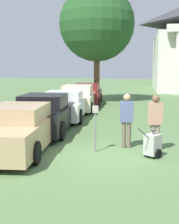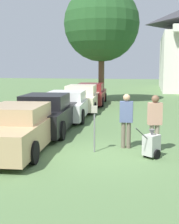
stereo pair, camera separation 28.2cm
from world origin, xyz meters
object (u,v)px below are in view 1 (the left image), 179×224
parked_car_tan (20,128)px  equipment_cart (153,144)px  parked_car_maroon (87,94)px  person_supervisor (155,119)px  parked_car_cream (78,98)px  parked_car_black (45,114)px  parked_car_white (64,106)px  person_worker (127,117)px  parking_meter (95,120)px

parked_car_tan → equipment_cart: size_ratio=5.42×
parked_car_maroon → person_supervisor: (4.29, -12.09, 0.34)m
parked_car_tan → person_supervisor: person_supervisor is taller
parked_car_cream → person_supervisor: (4.29, -8.99, 0.32)m
parked_car_maroon → equipment_cart: 13.44m
parked_car_maroon → parked_car_black: bearing=-94.7°
parked_car_white → parked_car_maroon: 6.55m
parked_car_maroon → person_worker: 12.28m
parked_car_maroon → equipment_cart: (4.21, -12.77, -0.29)m
parked_car_cream → person_worker: 9.33m
parked_car_black → person_worker: (3.39, -2.00, 0.30)m
parked_car_white → equipment_cart: size_ratio=4.87×
parking_meter → person_worker: (0.93, 0.67, 0.01)m
person_supervisor → parking_meter: bearing=-5.0°
parked_car_black → parked_car_white: bearing=85.4°
parked_car_tan → parked_car_cream: parked_car_cream is taller
parked_car_white → equipment_cart: 7.51m
parked_car_cream → parked_car_white: bearing=-94.7°
parked_car_black → person_supervisor: (4.29, -2.30, 0.30)m
parked_car_maroon → person_worker: size_ratio=3.02×
person_supervisor → parked_car_maroon: bearing=-86.7°
person_worker → person_supervisor: size_ratio=1.00×
parked_car_cream → person_worker: size_ratio=3.03×
person_supervisor → parked_car_cream: bearing=-80.7°
parked_car_black → parked_car_cream: 6.69m
parked_car_cream → parked_car_tan: bearing=-94.7°
parked_car_tan → person_worker: 3.48m
parked_car_tan → equipment_cart: 4.23m
parked_car_white → parked_car_cream: (0.00, 3.44, 0.03)m
parked_car_maroon → person_supervisor: bearing=-75.1°
person_worker → person_supervisor: person_supervisor is taller
parked_car_tan → equipment_cart: bearing=-8.5°
parked_car_white → parking_meter: parking_meter is taller
parked_car_black → parked_car_cream: (0.00, 6.69, -0.01)m
parked_car_black → parked_car_tan: bearing=-94.6°
person_worker → parked_car_tan: bearing=11.1°
parked_car_cream → parked_car_maroon: (0.00, 3.11, -0.02)m
parked_car_black → parking_meter: bearing=-51.9°
parked_car_cream → person_supervisor: bearing=-69.1°
parked_car_cream → person_supervisor: 9.97m
parked_car_tan → person_supervisor: (4.29, 0.39, 0.34)m
person_worker → equipment_cart: (0.81, -0.97, -0.63)m
parked_car_maroon → equipment_cart: bearing=-76.4°
parked_car_white → parked_car_maroon: bearing=85.3°
person_worker → person_supervisor: 0.95m
person_worker → equipment_cart: bearing=129.6°
parked_car_tan → person_worker: person_worker is taller
parked_car_black → equipment_cart: bearing=-39.9°
person_supervisor → parked_car_tan: bearing=-11.1°
parked_car_black → parking_meter: 3.64m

